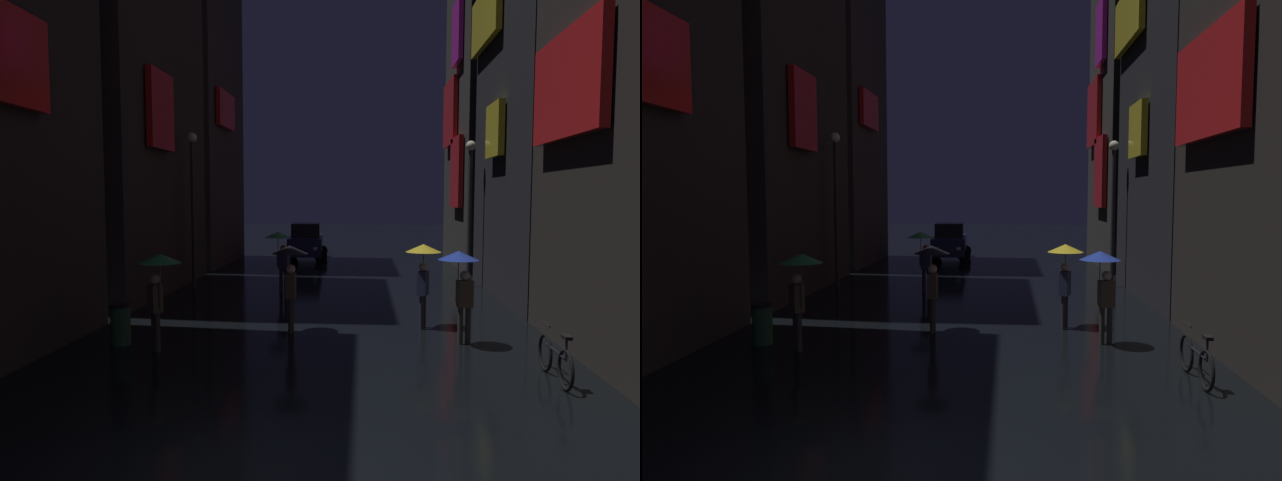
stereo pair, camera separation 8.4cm
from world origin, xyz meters
The scene contains 14 objects.
building_left_mid centered at (-7.49, 13.10, 9.70)m, with size 4.25×8.21×19.40m.
building_left_far centered at (-7.49, 21.52, 10.51)m, with size 4.25×7.05×21.01m.
building_right_mid centered at (7.48, 12.79, 8.77)m, with size 4.25×7.57×17.50m.
building_right_far centered at (7.48, 21.54, 7.43)m, with size 4.25×7.10×14.87m.
pedestrian_midstreet_centre_green centered at (-3.20, 5.36, 1.67)m, with size 0.90×0.90×2.12m.
pedestrian_far_right_black centered at (-0.65, 7.45, 1.67)m, with size 0.90×0.90×2.12m.
pedestrian_midstreet_left_blue centered at (3.29, 6.44, 1.67)m, with size 0.90×0.90×2.12m.
pedestrian_foreground_right_green centered at (-1.71, 12.85, 1.67)m, with size 0.90×0.90×2.12m.
pedestrian_near_crossing_yellow centered at (2.65, 8.10, 1.67)m, with size 0.90×0.90×2.12m.
bicycle_parked_at_storefront centered at (4.60, 4.04, 0.39)m, with size 0.12×1.82×0.96m.
car_distant centered at (-1.86, 23.34, 0.93)m, with size 2.41×4.22×1.92m.
streetlamp_left_far centered at (-5.00, 13.85, 3.49)m, with size 0.36×0.36×5.60m.
streetlamp_right_far centered at (5.00, 14.79, 3.35)m, with size 0.36×0.36×5.33m.
trash_bin centered at (-4.30, 5.90, 0.47)m, with size 0.46×0.46×0.93m.
Camera 1 is at (1.12, -6.33, 3.33)m, focal length 32.00 mm.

